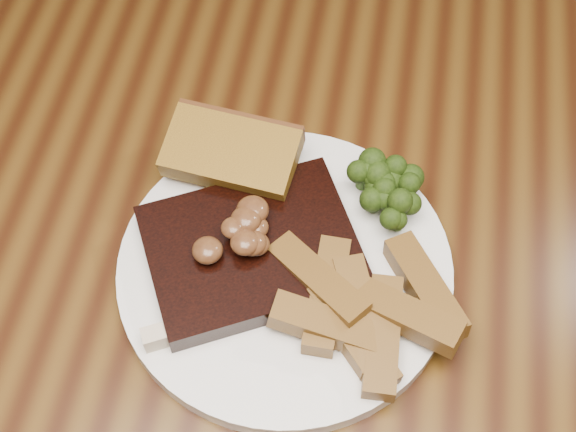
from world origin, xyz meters
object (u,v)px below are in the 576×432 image
object	(u,v)px
potato_wedges	(369,274)
steak	(252,251)
plate	(285,270)
dining_table	(289,297)
garlic_bread	(233,167)

from	to	relation	value
potato_wedges	steak	bearing A→B (deg)	176.67
steak	plate	bearing A→B (deg)	-34.34
steak	potato_wedges	size ratio (longest dim) A/B	1.35
dining_table	plate	distance (m)	0.10
steak	potato_wedges	xyz separation A→B (m)	(0.09, -0.01, 0.00)
plate	potato_wedges	bearing A→B (deg)	-1.87
dining_table	garlic_bread	world-z (taller)	garlic_bread
plate	dining_table	bearing A→B (deg)	91.44
plate	potato_wedges	xyz separation A→B (m)	(0.07, -0.00, 0.02)
plate	steak	xyz separation A→B (m)	(-0.03, 0.00, 0.02)
garlic_bread	potato_wedges	xyz separation A→B (m)	(0.12, -0.08, 0.00)
plate	steak	distance (m)	0.03
dining_table	steak	xyz separation A→B (m)	(-0.03, -0.02, 0.12)
steak	garlic_bread	world-z (taller)	same
potato_wedges	plate	bearing A→B (deg)	178.13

